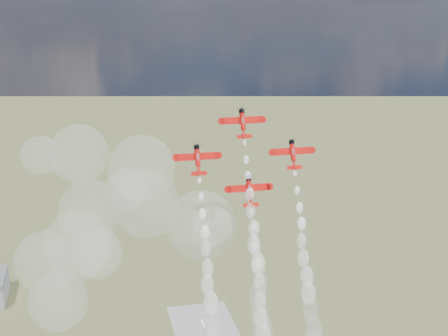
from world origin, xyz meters
TOP-DOWN VIEW (x-y plane):
  - plane_lead at (-9.83, 21.41)m, footprint 11.48×5.49m
  - plane_left at (-22.91, 17.71)m, footprint 11.48×5.49m
  - plane_right at (3.25, 17.71)m, footprint 11.48×5.49m
  - plane_slot at (-9.83, 14.01)m, footprint 11.48×5.49m
  - smoke_trail_lead at (-9.98, 3.58)m, footprint 5.30×23.04m
  - smoke_trail_left at (-22.87, -0.32)m, footprint 6.16×23.67m
  - smoke_trail_right at (3.16, -0.28)m, footprint 5.91×22.70m
  - drifted_smoke_cloud at (-44.24, 26.45)m, footprint 64.06×36.14m

SIDE VIEW (x-z plane):
  - smoke_trail_right at x=3.16m, z-range 46.76..95.54m
  - smoke_trail_left at x=-22.87m, z-range 47.15..95.43m
  - smoke_trail_lead at x=-9.98m, z-range 55.22..103.81m
  - drifted_smoke_cloud at x=-44.24m, z-range 67.16..119.62m
  - plane_slot at x=-9.83m, z-range 99.67..107.40m
  - plane_left at x=-22.91m, z-range 108.04..115.77m
  - plane_right at x=3.25m, z-range 108.04..115.77m
  - plane_lead at x=-9.83m, z-range 116.42..124.15m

